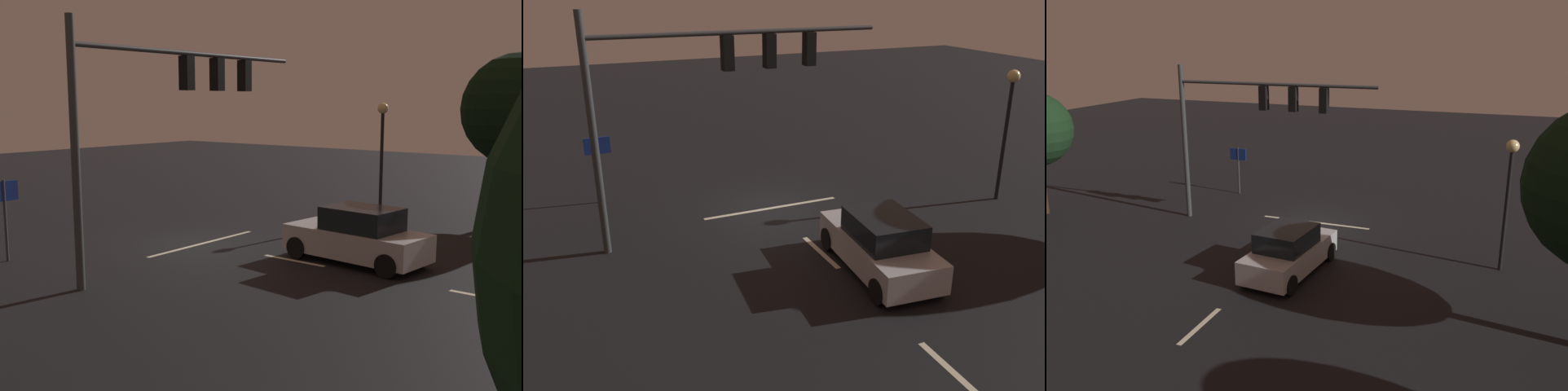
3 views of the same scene
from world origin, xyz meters
The scene contains 8 objects.
ground_plane centered at (0.00, 0.00, 0.00)m, with size 80.00×80.00×0.00m, color black.
traffic_signal_assembly centered at (2.61, 1.40, 4.94)m, with size 8.91×0.47×6.90m.
lane_dash_far centered at (0.00, 4.00, 0.00)m, with size 2.20×0.16×0.01m, color beige.
lane_dash_mid centered at (0.00, 10.00, 0.00)m, with size 2.20×0.16×0.01m, color beige.
stop_bar centered at (0.00, 0.22, 0.00)m, with size 5.00×0.16×0.01m, color beige.
car_approaching centered at (-0.99, 5.62, 0.80)m, with size 2.24×4.49×1.70m.
street_lamp_left_kerb centered at (-7.98, 2.72, 3.34)m, with size 0.44×0.44×4.74m.
route_sign centered at (5.41, -2.80, 1.80)m, with size 0.90×0.09×2.49m.
Camera 2 is at (7.04, 17.27, 7.61)m, focal length 38.59 mm.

